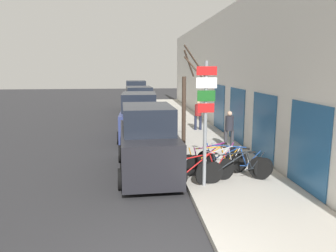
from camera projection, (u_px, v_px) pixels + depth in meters
ground_plane at (144, 138)px, 16.49m from camera, size 80.00×80.00×0.00m
sidewalk_curb at (186, 126)px, 19.49m from camera, size 3.20×32.00×0.15m
building_facade at (216, 73)px, 19.04m from camera, size 0.23×32.00×6.50m
signpost at (205, 117)px, 9.14m from camera, size 0.58×0.12×3.55m
bicycle_0 at (203, 172)px, 9.50m from camera, size 2.20×0.96×0.92m
bicycle_1 at (239, 168)px, 9.79m from camera, size 2.31×0.52×0.91m
bicycle_2 at (223, 165)px, 10.04m from camera, size 1.98×1.35×0.96m
bicycle_3 at (232, 163)px, 10.32m from camera, size 2.03×1.40×0.97m
bicycle_4 at (214, 162)px, 10.52m from camera, size 2.28×0.44×0.89m
bicycle_5 at (214, 160)px, 10.73m from camera, size 2.11×1.13×0.92m
parked_car_0 at (147, 143)px, 10.85m from camera, size 2.07×4.65×2.31m
parked_car_1 at (139, 118)px, 16.47m from camera, size 2.12×4.70×2.28m
parked_car_2 at (139, 105)px, 21.78m from camera, size 2.20×4.53×2.29m
parked_car_3 at (136, 97)px, 27.14m from camera, size 1.98×4.47×2.46m
pedestrian_near at (229, 127)px, 13.73m from camera, size 0.41×0.35×1.58m
pedestrian_far at (198, 113)px, 17.83m from camera, size 0.42×0.36×1.60m
street_tree at (185, 107)px, 12.75m from camera, size 1.04×1.03×4.22m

